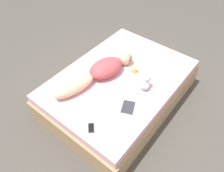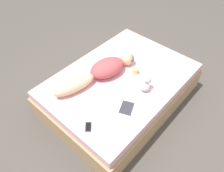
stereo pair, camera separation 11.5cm
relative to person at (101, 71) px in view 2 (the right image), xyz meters
The scene contains 7 objects.
ground_plane 0.68m from the person, 37.49° to the left, with size 12.00×12.00×0.00m, color #4C4742.
bed 0.46m from the person, 37.49° to the left, with size 1.59×2.22×0.51m.
person is the anchor object (origin of this frame).
open_magazine 0.62m from the person, 25.25° to the right, with size 0.58×0.49×0.01m.
coffee_mug 0.52m from the person, 50.78° to the left, with size 0.12×0.09×0.08m.
cell_phone 0.89m from the person, 56.21° to the right, with size 0.15×0.15×0.01m.
plush_toy 0.67m from the person, 18.87° to the left, with size 0.15×0.17×0.21m.
Camera 2 is at (1.44, -1.80, 2.74)m, focal length 35.00 mm.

